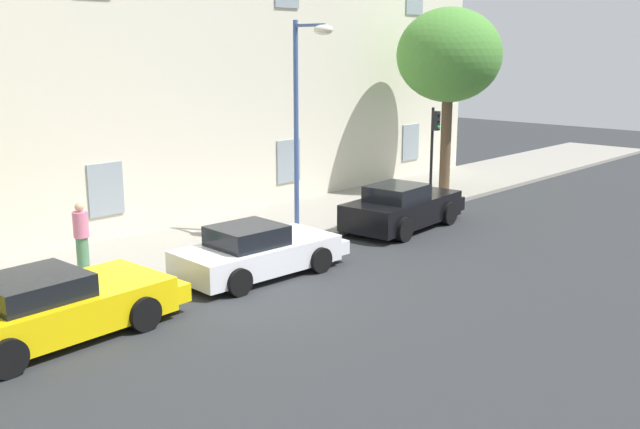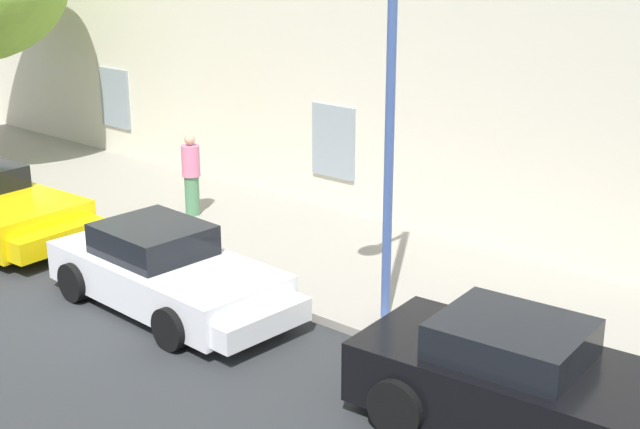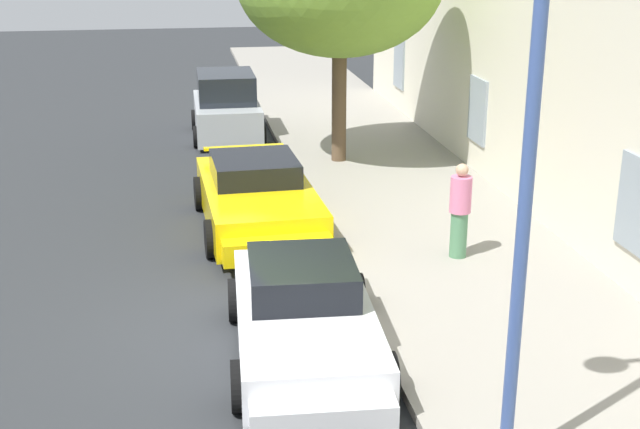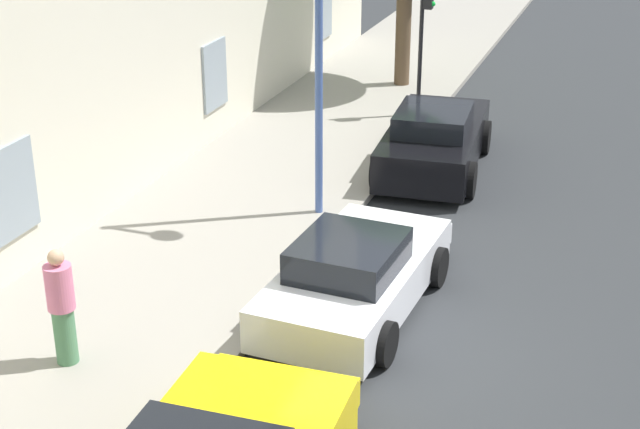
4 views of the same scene
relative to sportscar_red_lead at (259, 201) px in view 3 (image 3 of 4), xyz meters
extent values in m
plane|color=#2B2D30|center=(4.29, -0.70, -0.61)|extent=(80.00, 80.00, 0.00)
cube|color=gray|center=(4.29, 3.30, -0.54)|extent=(60.00, 4.28, 0.14)
cube|color=#8C99A3|center=(-10.14, 5.41, 0.99)|extent=(1.10, 0.06, 1.50)
cube|color=#8C99A3|center=(-2.93, 5.41, 0.99)|extent=(1.10, 0.06, 1.50)
cube|color=#8C99A3|center=(4.29, 5.41, 0.99)|extent=(1.10, 0.06, 1.50)
cube|color=yellow|center=(-0.16, -0.01, -0.06)|extent=(4.59, 2.21, 0.72)
cube|color=black|center=(-0.50, -0.02, 0.52)|extent=(1.87, 1.70, 0.44)
cube|color=yellow|center=(1.82, 0.07, -0.15)|extent=(1.43, 1.93, 0.39)
cube|color=yellow|center=(-2.24, -0.09, 0.52)|extent=(0.23, 1.74, 0.06)
cylinder|color=black|center=(1.20, 1.07, -0.26)|extent=(0.71, 0.27, 0.70)
cylinder|color=black|center=(1.28, -0.97, -0.26)|extent=(0.71, 0.27, 0.70)
cylinder|color=black|center=(-1.60, 0.96, -0.26)|extent=(0.71, 0.27, 0.70)
cylinder|color=black|center=(-1.52, -1.08, -0.26)|extent=(0.71, 0.27, 0.70)
cube|color=white|center=(5.25, 0.10, -0.11)|extent=(4.20, 2.02, 0.65)
cube|color=black|center=(4.94, 0.12, 0.46)|extent=(1.72, 1.53, 0.48)
cube|color=white|center=(7.06, 0.01, -0.19)|extent=(1.32, 1.73, 0.36)
cylinder|color=black|center=(6.57, 0.94, -0.28)|extent=(0.66, 0.27, 0.65)
cylinder|color=black|center=(6.48, -0.86, -0.28)|extent=(0.66, 0.27, 0.65)
cylinder|color=black|center=(4.03, 1.07, -0.28)|extent=(0.66, 0.27, 0.65)
cylinder|color=black|center=(3.93, -0.73, -0.28)|extent=(0.66, 0.27, 0.65)
cube|color=#B2B7BC|center=(-7.96, -0.11, -0.04)|extent=(3.62, 1.77, 0.93)
cube|color=#1E232B|center=(-7.96, -0.11, 0.82)|extent=(2.18, 1.55, 0.78)
cylinder|color=black|center=(-9.05, -0.98, -0.32)|extent=(0.58, 0.20, 0.58)
cylinder|color=black|center=(-9.04, 0.77, -0.32)|extent=(0.58, 0.20, 0.58)
cylinder|color=black|center=(-6.88, -0.99, -0.32)|extent=(0.58, 0.20, 0.58)
cylinder|color=black|center=(-6.87, 0.76, -0.32)|extent=(0.58, 0.20, 0.58)
cylinder|color=brown|center=(-4.46, 2.43, 1.07)|extent=(0.36, 0.36, 3.09)
cylinder|color=#3F5999|center=(8.33, 1.81, 2.59)|extent=(0.14, 0.14, 6.11)
cylinder|color=#4C7F59|center=(2.31, 3.28, -0.06)|extent=(0.31, 0.31, 0.82)
cylinder|color=pink|center=(2.31, 3.28, 0.67)|extent=(0.39, 0.39, 0.63)
sphere|color=tan|center=(2.31, 3.28, 1.11)|extent=(0.22, 0.22, 0.22)
camera|label=1|loc=(-6.24, -12.88, 4.91)|focal=40.86mm
camera|label=2|loc=(15.85, -8.51, 5.35)|focal=50.95mm
camera|label=3|loc=(15.68, -1.43, 5.04)|focal=47.82mm
camera|label=4|loc=(-6.99, -3.76, 6.59)|focal=53.55mm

